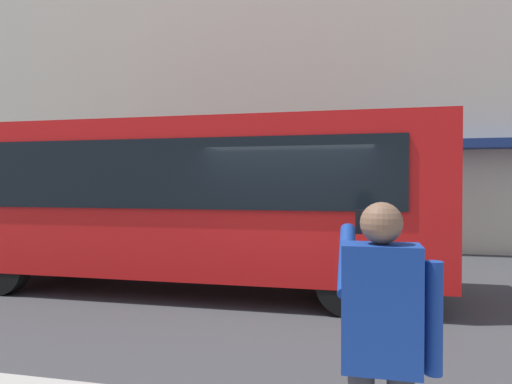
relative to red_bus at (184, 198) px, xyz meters
The scene contains 4 objects.
ground_plane 2.81m from the red_bus, 160.21° to the left, with size 60.00×60.00×0.00m, color #38383A.
building_facade_far 7.71m from the red_bus, 109.42° to the right, with size 28.00×1.55×12.00m.
red_bus is the anchor object (origin of this frame).
pedestrian_photographer 6.39m from the red_bus, 120.98° to the left, with size 0.53×0.52×1.70m.
Camera 1 is at (-1.05, 7.18, 1.95)m, focal length 32.27 mm.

